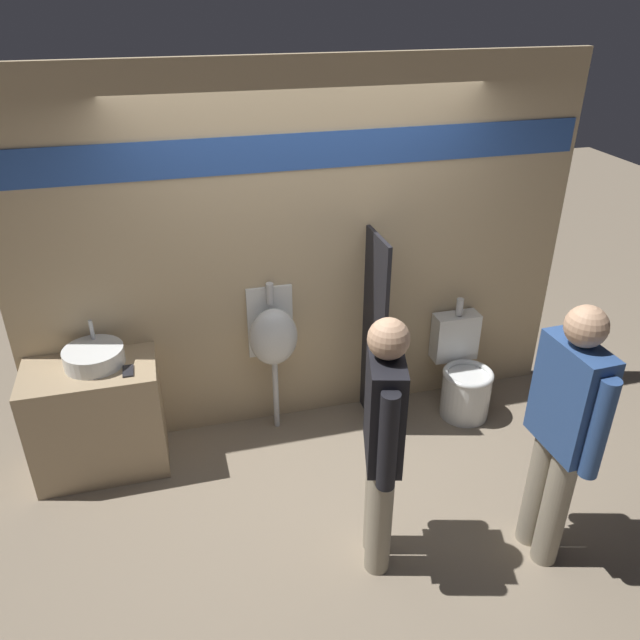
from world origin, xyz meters
TOP-DOWN VIEW (x-y plane):
  - ground_plane at (0.00, 0.00)m, footprint 16.00×16.00m
  - display_wall at (0.00, 0.60)m, footprint 4.11×0.07m
  - sink_counter at (-1.57, 0.31)m, footprint 0.88×0.52m
  - sink_basin at (-1.52, 0.36)m, footprint 0.40×0.40m
  - cell_phone at (-1.30, 0.21)m, footprint 0.07×0.14m
  - divider_near_counter at (0.47, 0.34)m, footprint 0.03×0.45m
  - urinal_near_counter at (-0.28, 0.45)m, footprint 0.36×0.25m
  - toilet at (1.21, 0.27)m, footprint 0.40×0.56m
  - person_in_vest at (0.05, -0.96)m, footprint 0.29×0.56m
  - person_with_lanyard at (1.03, -1.16)m, footprint 0.22×0.59m

SIDE VIEW (x-z plane):
  - ground_plane at x=0.00m, z-range 0.00..0.00m
  - toilet at x=1.21m, z-range -0.15..0.77m
  - sink_counter at x=-1.57m, z-range 0.00..0.82m
  - divider_near_counter at x=0.47m, z-range 0.00..1.55m
  - urinal_near_counter at x=-0.28m, z-range 0.20..1.40m
  - cell_phone at x=-1.30m, z-range 0.82..0.84m
  - sink_basin at x=-1.52m, z-range 0.75..1.01m
  - person_in_vest at x=0.05m, z-range 0.09..1.73m
  - person_with_lanyard at x=1.03m, z-range 0.09..1.77m
  - display_wall at x=0.00m, z-range 0.01..2.71m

